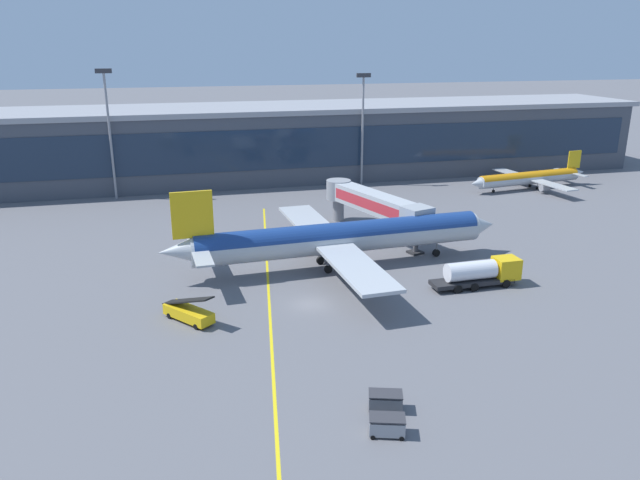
# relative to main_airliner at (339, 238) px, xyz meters

# --- Properties ---
(ground_plane) EXTENTS (700.00, 700.00, 0.00)m
(ground_plane) POSITION_rel_main_airliner_xyz_m (-6.25, -10.55, -3.94)
(ground_plane) COLOR slate
(apron_lead_in_line) EXTENTS (11.85, 79.20, 0.01)m
(apron_lead_in_line) POSITION_rel_main_airliner_xyz_m (-10.51, -8.55, -3.93)
(apron_lead_in_line) COLOR yellow
(apron_lead_in_line) RESTS_ON ground_plane
(terminal_building) EXTENTS (161.27, 22.27, 14.93)m
(terminal_building) POSITION_rel_main_airliner_xyz_m (1.39, 56.92, 3.55)
(terminal_building) COLOR #424751
(terminal_building) RESTS_ON ground_plane
(main_airliner) EXTENTS (44.73, 35.63, 11.24)m
(main_airliner) POSITION_rel_main_airliner_xyz_m (0.00, 0.00, 0.00)
(main_airliner) COLOR #B2B7BC
(main_airliner) RESTS_ON ground_plane
(jet_bridge) EXTENTS (9.94, 22.29, 6.64)m
(jet_bridge) POSITION_rel_main_airliner_xyz_m (8.53, 12.32, 1.01)
(jet_bridge) COLOR #B2B7BC
(jet_bridge) RESTS_ON ground_plane
(fuel_tanker) EXTENTS (10.84, 2.86, 3.25)m
(fuel_tanker) POSITION_rel_main_airliner_xyz_m (14.52, -10.38, -2.19)
(fuel_tanker) COLOR #232326
(fuel_tanker) RESTS_ON ground_plane
(belt_loader) EXTENTS (5.28, 6.27, 3.49)m
(belt_loader) POSITION_rel_main_airliner_xyz_m (-19.42, -11.66, -2.95)
(belt_loader) COLOR yellow
(belt_loader) RESTS_ON ground_plane
(baggage_cart_0) EXTENTS (2.99, 2.29, 1.48)m
(baggage_cart_0) POSITION_rel_main_airliner_xyz_m (-6.16, -34.91, -3.16)
(baggage_cart_0) COLOR gray
(baggage_cart_0) RESTS_ON ground_plane
(baggage_cart_1) EXTENTS (2.99, 2.29, 1.48)m
(baggage_cart_1) POSITION_rel_main_airliner_xyz_m (-5.19, -31.86, -3.16)
(baggage_cart_1) COLOR #595B60
(baggage_cart_1) RESTS_ON ground_plane
(commuter_jet_far) EXTENTS (27.27, 21.74, 6.85)m
(commuter_jet_far) POSITION_rel_main_airliner_xyz_m (48.14, 33.16, -1.72)
(commuter_jet_far) COLOR #B2B7BC
(commuter_jet_far) RESTS_ON ground_plane
(apron_light_mast_0) EXTENTS (2.80, 0.50, 21.83)m
(apron_light_mast_0) POSITION_rel_main_airliner_xyz_m (17.46, 44.96, 8.93)
(apron_light_mast_0) COLOR gray
(apron_light_mast_0) RESTS_ON ground_plane
(apron_light_mast_1) EXTENTS (2.80, 0.50, 23.15)m
(apron_light_mast_1) POSITION_rel_main_airliner_xyz_m (-29.97, 44.96, 9.62)
(apron_light_mast_1) COLOR gray
(apron_light_mast_1) RESTS_ON ground_plane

